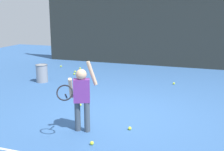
% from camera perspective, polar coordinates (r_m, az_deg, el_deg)
% --- Properties ---
extents(ground_plane, '(20.00, 20.00, 0.00)m').
position_cam_1_polar(ground_plane, '(6.41, 1.55, -7.68)').
color(ground_plane, '#335B93').
extents(back_fence_windscreen, '(10.17, 0.08, 3.68)m').
position_cam_1_polar(back_fence_windscreen, '(11.63, 10.30, 10.81)').
color(back_fence_windscreen, '#282D2B').
rests_on(back_fence_windscreen, ground).
extents(fence_post_0, '(0.09, 0.09, 3.83)m').
position_cam_1_polar(fence_post_0, '(13.36, -11.48, 11.36)').
color(fence_post_0, slate).
rests_on(fence_post_0, ground).
extents(fence_post_1, '(0.09, 0.09, 3.83)m').
position_cam_1_polar(fence_post_1, '(11.69, 10.37, 11.18)').
color(fence_post_1, slate).
rests_on(fence_post_1, ground).
extents(tennis_player, '(0.54, 0.77, 1.35)m').
position_cam_1_polar(tennis_player, '(5.35, -6.15, -3.80)').
color(tennis_player, '#3F4C59').
rests_on(tennis_player, ground).
extents(ball_hopper, '(0.38, 0.38, 0.56)m').
position_cam_1_polar(ball_hopper, '(9.34, -13.74, 0.47)').
color(ball_hopper, gray).
rests_on(ball_hopper, ground).
extents(tennis_ball_0, '(0.07, 0.07, 0.07)m').
position_cam_1_polar(tennis_ball_0, '(11.61, -10.10, 1.81)').
color(tennis_ball_0, '#CCE033').
rests_on(tennis_ball_0, ground).
extents(tennis_ball_1, '(0.07, 0.07, 0.07)m').
position_cam_1_polar(tennis_ball_1, '(5.63, 3.54, -10.40)').
color(tennis_ball_1, '#CCE033').
rests_on(tennis_ball_1, ground).
extents(tennis_ball_2, '(0.07, 0.07, 0.07)m').
position_cam_1_polar(tennis_ball_2, '(10.57, -7.34, 0.79)').
color(tennis_ball_2, '#CCE033').
rests_on(tennis_ball_2, ground).
extents(tennis_ball_3, '(0.07, 0.07, 0.07)m').
position_cam_1_polar(tennis_ball_3, '(9.03, 12.17, -1.55)').
color(tennis_ball_3, '#CCE033').
rests_on(tennis_ball_3, ground).
extents(tennis_ball_5, '(0.07, 0.07, 0.07)m').
position_cam_1_polar(tennis_ball_5, '(10.19, -7.49, 0.32)').
color(tennis_ball_5, '#CCE033').
rests_on(tennis_ball_5, ground).
extents(tennis_ball_6, '(0.07, 0.07, 0.07)m').
position_cam_1_polar(tennis_ball_6, '(5.06, -4.02, -13.22)').
color(tennis_ball_6, '#CCE033').
rests_on(tennis_ball_6, ground).
extents(tennis_ball_7, '(0.07, 0.07, 0.07)m').
position_cam_1_polar(tennis_ball_7, '(11.12, -6.34, 1.43)').
color(tennis_ball_7, '#CCE033').
rests_on(tennis_ball_7, ground).
extents(tennis_ball_8, '(0.07, 0.07, 0.07)m').
position_cam_1_polar(tennis_ball_8, '(6.94, -6.34, -5.82)').
color(tennis_ball_8, '#CCE033').
rests_on(tennis_ball_8, ground).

